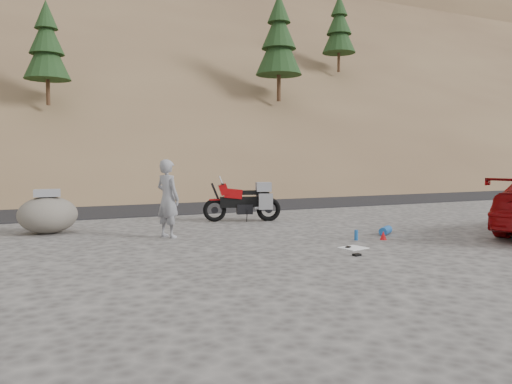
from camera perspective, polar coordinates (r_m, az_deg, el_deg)
ground at (r=11.40m, az=1.42°, el=-5.45°), size 140.00×140.00×0.00m
road at (r=19.81m, az=-10.12°, el=-1.53°), size 120.00×7.00×0.05m
hillside at (r=52.03m, az=-19.49°, el=13.88°), size 120.00×73.00×46.72m
motorcycle at (r=14.61m, az=-1.18°, el=-1.09°), size 2.24×1.03×1.36m
man at (r=11.88m, az=-9.99°, el=-5.12°), size 0.69×0.79×1.82m
boulder at (r=13.27m, az=-22.70°, el=-2.35°), size 1.67×1.52×1.09m
gear_white_cloth at (r=10.49m, az=11.05°, el=-6.29°), size 0.57×0.53×0.02m
gear_blue_mat at (r=12.49m, az=14.59°, el=-4.29°), size 0.52×0.45×0.20m
gear_bottle at (r=11.50m, az=11.38°, el=-4.86°), size 0.10×0.10×0.23m
gear_funnel at (r=11.71m, az=14.35°, el=-4.83°), size 0.20×0.20×0.20m
gear_glove_a at (r=9.71m, az=11.45°, el=-7.04°), size 0.16×0.12×0.04m
gear_glove_b at (r=10.47m, az=10.49°, el=-6.24°), size 0.15×0.14×0.04m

